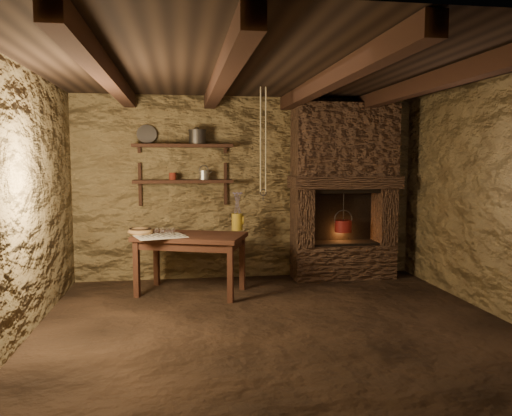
{
  "coord_description": "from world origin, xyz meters",
  "views": [
    {
      "loc": [
        -0.88,
        -4.57,
        1.57
      ],
      "look_at": [
        -0.05,
        0.9,
        1.04
      ],
      "focal_mm": 35.0,
      "sensor_mm": 36.0,
      "label": 1
    }
  ],
  "objects": [
    {
      "name": "front_wall",
      "position": [
        0.0,
        -2.0,
        1.2
      ],
      "size": [
        4.5,
        0.04,
        2.4
      ],
      "primitive_type": "cube",
      "color": "#4E3D24",
      "rests_on": "floor"
    },
    {
      "name": "pewter_cutlery_row",
      "position": [
        -1.12,
        1.13,
        0.72
      ],
      "size": [
        0.48,
        0.3,
        0.01
      ],
      "primitive_type": null,
      "rotation": [
        0.0,
        0.0,
        0.3
      ],
      "color": "gray",
      "rests_on": "linen_cloth"
    },
    {
      "name": "stoneware_jug",
      "position": [
        -0.19,
        1.53,
        0.91
      ],
      "size": [
        0.17,
        0.17,
        0.48
      ],
      "rotation": [
        0.0,
        0.0,
        0.31
      ],
      "color": "#A3821F",
      "rests_on": "work_table"
    },
    {
      "name": "tin_pan",
      "position": [
        -1.3,
        1.94,
        1.89
      ],
      "size": [
        0.26,
        0.13,
        0.25
      ],
      "primitive_type": "cylinder",
      "rotation": [
        1.26,
        0.0,
        0.08
      ],
      "color": "#A9A8A3",
      "rests_on": "shelf_upper"
    },
    {
      "name": "ceiling",
      "position": [
        0.0,
        0.0,
        2.4
      ],
      "size": [
        4.5,
        4.0,
        0.04
      ],
      "primitive_type": "cube",
      "color": "black",
      "rests_on": "back_wall"
    },
    {
      "name": "linen_cloth",
      "position": [
        -1.12,
        1.14,
        0.71
      ],
      "size": [
        0.65,
        0.58,
        0.01
      ],
      "primitive_type": "cube",
      "rotation": [
        0.0,
        0.0,
        0.3
      ],
      "color": "white",
      "rests_on": "work_table"
    },
    {
      "name": "drinking_glasses",
      "position": [
        -1.1,
        1.25,
        0.75
      ],
      "size": [
        0.17,
        0.05,
        0.07
      ],
      "primitive_type": null,
      "color": "white",
      "rests_on": "linen_cloth"
    },
    {
      "name": "floor",
      "position": [
        0.0,
        0.0,
        0.0
      ],
      "size": [
        4.5,
        4.5,
        0.0
      ],
      "primitive_type": "plane",
      "color": "black",
      "rests_on": "ground"
    },
    {
      "name": "beam_far_left",
      "position": [
        -1.5,
        0.0,
        2.31
      ],
      "size": [
        0.14,
        3.95,
        0.16
      ],
      "primitive_type": "cube",
      "color": "black",
      "rests_on": "ceiling"
    },
    {
      "name": "beam_mid_right",
      "position": [
        0.5,
        0.0,
        2.31
      ],
      "size": [
        0.14,
        3.95,
        0.16
      ],
      "primitive_type": "cube",
      "color": "black",
      "rests_on": "ceiling"
    },
    {
      "name": "shelf_upper",
      "position": [
        -0.85,
        1.84,
        1.75
      ],
      "size": [
        1.25,
        0.3,
        0.04
      ],
      "primitive_type": "cube",
      "color": "black",
      "rests_on": "back_wall"
    },
    {
      "name": "red_pot",
      "position": [
        1.24,
        1.72,
        0.71
      ],
      "size": [
        0.25,
        0.24,
        0.54
      ],
      "rotation": [
        0.0,
        0.0,
        0.08
      ],
      "color": "maroon",
      "rests_on": "hearth"
    },
    {
      "name": "rusty_tin",
      "position": [
        -0.98,
        1.84,
        1.36
      ],
      "size": [
        0.11,
        0.11,
        0.09
      ],
      "primitive_type": "cylinder",
      "rotation": [
        0.0,
        0.0,
        0.28
      ],
      "color": "#5F1B13",
      "rests_on": "shelf_lower"
    },
    {
      "name": "wooden_bowl",
      "position": [
        -1.36,
        1.34,
        0.74
      ],
      "size": [
        0.39,
        0.39,
        0.11
      ],
      "primitive_type": "ellipsoid",
      "rotation": [
        0.0,
        0.0,
        0.43
      ],
      "color": "#A37846",
      "rests_on": "work_table"
    },
    {
      "name": "hanging_ropes",
      "position": [
        0.05,
        1.05,
        1.8
      ],
      "size": [
        0.08,
        0.08,
        1.2
      ],
      "primitive_type": null,
      "color": "#CABC8E",
      "rests_on": "ceiling"
    },
    {
      "name": "hearth",
      "position": [
        1.25,
        1.77,
        1.23
      ],
      "size": [
        1.43,
        0.51,
        2.3
      ],
      "color": "#3C271E",
      "rests_on": "floor"
    },
    {
      "name": "shelf_lower",
      "position": [
        -0.85,
        1.84,
        1.3
      ],
      "size": [
        1.25,
        0.3,
        0.04
      ],
      "primitive_type": "cube",
      "color": "black",
      "rests_on": "back_wall"
    },
    {
      "name": "small_kettle",
      "position": [
        -0.59,
        1.84,
        1.38
      ],
      "size": [
        0.2,
        0.18,
        0.18
      ],
      "primitive_type": null,
      "rotation": [
        0.0,
        0.0,
        -0.33
      ],
      "color": "#A9A8A3",
      "rests_on": "shelf_lower"
    },
    {
      "name": "work_table",
      "position": [
        -0.78,
        1.26,
        0.38
      ],
      "size": [
        1.39,
        1.08,
        0.7
      ],
      "rotation": [
        0.0,
        0.0,
        -0.35
      ],
      "color": "black",
      "rests_on": "floor"
    },
    {
      "name": "iron_stockpot",
      "position": [
        -0.67,
        1.84,
        1.85
      ],
      "size": [
        0.26,
        0.26,
        0.16
      ],
      "primitive_type": "cylinder",
      "rotation": [
        0.0,
        0.0,
        0.23
      ],
      "color": "#312E2C",
      "rests_on": "shelf_upper"
    },
    {
      "name": "back_wall",
      "position": [
        0.0,
        2.0,
        1.2
      ],
      "size": [
        4.5,
        0.04,
        2.4
      ],
      "primitive_type": "cube",
      "color": "#4E3D24",
      "rests_on": "floor"
    },
    {
      "name": "beam_far_right",
      "position": [
        1.5,
        0.0,
        2.31
      ],
      "size": [
        0.14,
        3.95,
        0.16
      ],
      "primitive_type": "cube",
      "color": "black",
      "rests_on": "ceiling"
    },
    {
      "name": "beam_mid_left",
      "position": [
        -0.5,
        0.0,
        2.31
      ],
      "size": [
        0.14,
        3.95,
        0.16
      ],
      "primitive_type": "cube",
      "color": "black",
      "rests_on": "ceiling"
    },
    {
      "name": "right_wall",
      "position": [
        2.25,
        0.0,
        1.2
      ],
      "size": [
        0.04,
        4.0,
        2.4
      ],
      "primitive_type": "cube",
      "color": "#4E3D24",
      "rests_on": "floor"
    },
    {
      "name": "left_wall",
      "position": [
        -2.25,
        0.0,
        1.2
      ],
      "size": [
        0.04,
        4.0,
        2.4
      ],
      "primitive_type": "cube",
      "color": "#4E3D24",
      "rests_on": "floor"
    }
  ]
}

